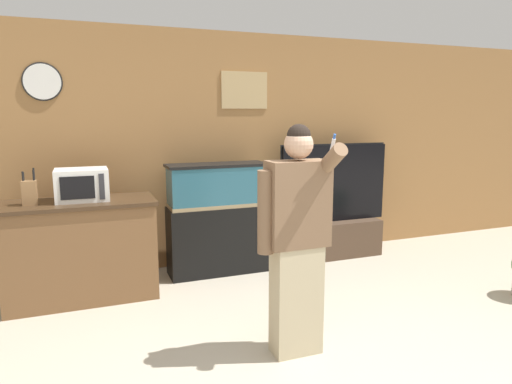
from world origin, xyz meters
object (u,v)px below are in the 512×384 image
Objects in this scene: aquarium_on_stand at (218,219)px; knife_block at (30,192)px; tv_on_stand at (333,224)px; microwave at (82,185)px; counter_island at (82,250)px; person_standing at (296,238)px.

knife_block is at bearing -171.09° from aquarium_on_stand.
knife_block is 0.23× the size of tv_on_stand.
microwave is 1.44× the size of knife_block.
counter_island is 2.85m from tv_on_stand.
knife_block reaches higher than counter_island.
knife_block is at bearing -173.97° from tv_on_stand.
microwave is at bearing 10.52° from knife_block.
microwave reaches higher than aquarium_on_stand.
microwave is at bearing 130.10° from person_standing.
tv_on_stand is at bearing 2.52° from aquarium_on_stand.
aquarium_on_stand is (1.76, 0.28, -0.44)m from knife_block.
knife_block is at bearing 139.21° from person_standing.
tv_on_stand is at bearing 53.20° from person_standing.
person_standing is (1.42, -1.60, 0.39)m from counter_island.
person_standing is at bearing -126.80° from tv_on_stand.
microwave is (0.04, 0.04, 0.60)m from counter_island.
person_standing is at bearing -88.66° from aquarium_on_stand.
aquarium_on_stand is 1.48m from tv_on_stand.
tv_on_stand is at bearing 5.34° from microwave.
microwave reaches higher than counter_island.
knife_block reaches higher than aquarium_on_stand.
tv_on_stand reaches higher than knife_block.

